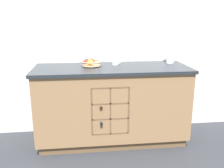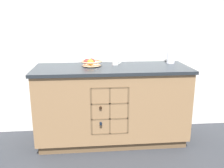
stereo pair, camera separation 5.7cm
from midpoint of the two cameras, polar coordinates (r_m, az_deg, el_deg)
The scene contains 6 objects.
ground_plane at distance 3.11m, azimuth 0.54°, elevation -12.56°, with size 14.00×14.00×0.00m, color #2D3035.
back_wall at distance 3.13m, azimuth -0.14°, elevation 12.01°, with size 4.40×0.06×2.55m, color white.
kitchen_island at distance 2.92m, azimuth 0.55°, elevation -4.64°, with size 1.75×0.66×0.90m.
fruit_bowl at distance 2.86m, azimuth -4.24°, elevation 4.92°, with size 0.24×0.24×0.09m.
white_pitcher at distance 3.11m, azimuth 13.91°, elevation 6.65°, with size 0.15×0.10×0.21m.
ceramic_mug at distance 2.93m, azimuth 1.42°, elevation 5.26°, with size 0.11×0.07×0.09m.
Camera 2 is at (-0.27, -2.74, 1.45)m, focal length 40.00 mm.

